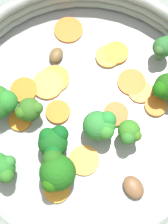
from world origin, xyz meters
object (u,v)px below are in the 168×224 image
(carrot_slice_12, at_px, (140,92))
(broccoli_floret_8, at_px, (168,87))
(carrot_slice_3, at_px, (108,57))
(carrot_slice_9, at_px, (69,30))
(carrot_slice_7, at_px, (48,84))
(broccoli_floret_4, at_px, (29,110))
(carrot_slice_1, at_px, (84,160))
(carrot_slice_5, at_px, (57,190))
(carrot_slice_10, at_px, (24,90))
(broccoli_floret_7, at_px, (101,125))
(carrot_slice_8, at_px, (132,82))
(carrot_slice_4, at_px, (20,120))
(carrot_slice_11, at_px, (156,106))
(carrot_slice_2, at_px, (116,114))
(skillet, at_px, (84,117))
(broccoli_floret_2, at_px, (56,172))
(broccoli_floret_3, at_px, (55,144))
(carrot_slice_0, at_px, (58,112))
(mushroom_piece_0, at_px, (56,55))
(broccoli_floret_1, at_px, (163,47))
(broccoli_floret_6, at_px, (3,168))
(carrot_slice_13, at_px, (55,79))
(mushroom_piece_1, at_px, (133,187))
(carrot_slice_6, at_px, (116,53))

(carrot_slice_12, relative_size, broccoli_floret_8, 0.76)
(carrot_slice_3, xyz_separation_m, carrot_slice_9, (-0.00, 0.07, -0.00))
(carrot_slice_7, xyz_separation_m, broccoli_floret_4, (-0.05, -0.01, 0.02))
(carrot_slice_1, height_order, carrot_slice_9, same)
(broccoli_floret_8, bearing_deg, carrot_slice_5, 173.00)
(carrot_slice_10, bearing_deg, carrot_slice_9, 8.92)
(broccoli_floret_4, xyz_separation_m, broccoli_floret_8, (0.14, -0.12, 0.00))
(broccoli_floret_7, bearing_deg, carrot_slice_12, -3.42)
(carrot_slice_8, height_order, broccoli_floret_8, broccoli_floret_8)
(carrot_slice_4, height_order, carrot_slice_11, same)
(carrot_slice_2, height_order, broccoli_floret_4, broccoli_floret_4)
(carrot_slice_11, bearing_deg, carrot_slice_5, 171.58)
(carrot_slice_7, bearing_deg, carrot_slice_4, -173.12)
(skillet, distance_m, broccoli_floret_2, 0.10)
(carrot_slice_11, bearing_deg, broccoli_floret_8, 4.09)
(skillet, bearing_deg, carrot_slice_1, -138.77)
(broccoli_floret_2, distance_m, broccoli_floret_3, 0.04)
(carrot_slice_1, height_order, broccoli_floret_4, broccoli_floret_4)
(carrot_slice_0, bearing_deg, carrot_slice_2, -51.13)
(carrot_slice_3, bearing_deg, carrot_slice_4, 169.59)
(carrot_slice_4, bearing_deg, mushroom_piece_0, 15.07)
(carrot_slice_0, distance_m, mushroom_piece_0, 0.08)
(skillet, xyz_separation_m, broccoli_floret_1, (0.14, -0.02, 0.03))
(broccoli_floret_3, xyz_separation_m, broccoli_floret_6, (-0.06, 0.03, 0.00))
(carrot_slice_2, bearing_deg, carrot_slice_9, 67.81)
(carrot_slice_5, relative_size, carrot_slice_9, 0.79)
(carrot_slice_7, height_order, carrot_slice_11, same)
(skillet, xyz_separation_m, carrot_slice_10, (-0.03, 0.09, 0.01))
(carrot_slice_4, xyz_separation_m, carrot_slice_7, (0.06, 0.01, -0.00))
(carrot_slice_3, xyz_separation_m, carrot_slice_13, (-0.08, 0.03, -0.00))
(carrot_slice_7, height_order, mushroom_piece_1, mushroom_piece_1)
(mushroom_piece_0, bearing_deg, carrot_slice_9, 20.29)
(carrot_slice_4, height_order, carrot_slice_9, carrot_slice_4)
(broccoli_floret_6, bearing_deg, carrot_slice_13, 17.39)
(carrot_slice_4, bearing_deg, carrot_slice_0, -35.91)
(carrot_slice_5, height_order, mushroom_piece_1, mushroom_piece_1)
(mushroom_piece_1, bearing_deg, carrot_slice_3, 49.88)
(carrot_slice_10, relative_size, mushroom_piece_0, 1.53)
(carrot_slice_1, height_order, broccoli_floret_8, broccoli_floret_8)
(carrot_slice_4, bearing_deg, carrot_slice_11, -42.51)
(broccoli_floret_8, bearing_deg, broccoli_floret_6, 158.40)
(carrot_slice_9, xyz_separation_m, broccoli_floret_7, (-0.09, -0.13, 0.03))
(carrot_slice_4, relative_size, carrot_slice_6, 0.87)
(carrot_slice_4, relative_size, carrot_slice_5, 0.90)
(skillet, height_order, carrot_slice_11, carrot_slice_11)
(broccoli_floret_1, distance_m, mushroom_piece_0, 0.15)
(carrot_slice_6, relative_size, broccoli_floret_1, 0.82)
(carrot_slice_5, height_order, carrot_slice_10, carrot_slice_10)
(carrot_slice_3, bearing_deg, broccoli_floret_8, -85.29)
(carrot_slice_12, relative_size, mushroom_piece_1, 1.08)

